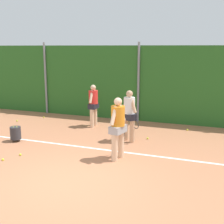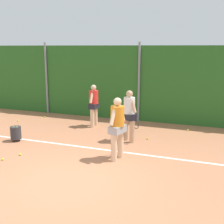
# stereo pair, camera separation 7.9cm
# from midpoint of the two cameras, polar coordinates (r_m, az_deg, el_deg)

# --- Properties ---
(ground_plane) EXTENTS (25.22, 25.22, 0.00)m
(ground_plane) POSITION_cam_midpoint_polar(r_m,az_deg,el_deg) (8.88, -2.91, -8.19)
(ground_plane) COLOR #B2704C
(hedge_fence_backdrop) EXTENTS (15.60, 0.25, 3.17)m
(hedge_fence_backdrop) POSITION_cam_midpoint_polar(r_m,az_deg,el_deg) (12.70, 5.10, 5.43)
(hedge_fence_backdrop) COLOR #286023
(hedge_fence_backdrop) RESTS_ON ground_plane
(fence_post_left) EXTENTS (0.10, 0.10, 3.32)m
(fence_post_left) POSITION_cam_midpoint_polar(r_m,az_deg,el_deg) (14.38, -12.77, 6.28)
(fence_post_left) COLOR gray
(fence_post_left) RESTS_ON ground_plane
(fence_post_center) EXTENTS (0.10, 0.10, 3.32)m
(fence_post_center) POSITION_cam_midpoint_polar(r_m,az_deg,el_deg) (12.52, 4.90, 5.67)
(fence_post_center) COLOR gray
(fence_post_center) RESTS_ON ground_plane
(court_baseline_paint) EXTENTS (11.40, 0.10, 0.01)m
(court_baseline_paint) POSITION_cam_midpoint_polar(r_m,az_deg,el_deg) (9.28, -1.77, -7.23)
(court_baseline_paint) COLOR white
(court_baseline_paint) RESTS_ON ground_plane
(player_foreground_near) EXTENTS (0.41, 0.81, 1.77)m
(player_foreground_near) POSITION_cam_midpoint_polar(r_m,az_deg,el_deg) (8.25, 0.88, -2.56)
(player_foreground_near) COLOR beige
(player_foreground_near) RESTS_ON ground_plane
(player_midcourt) EXTENTS (0.70, 0.53, 1.73)m
(player_midcourt) POSITION_cam_midpoint_polar(r_m,az_deg,el_deg) (9.85, 3.11, -0.23)
(player_midcourt) COLOR tan
(player_midcourt) RESTS_ON ground_plane
(player_backcourt_far) EXTENTS (0.36, 0.70, 1.67)m
(player_backcourt_far) POSITION_cam_midpoint_polar(r_m,az_deg,el_deg) (11.74, -3.78, 1.68)
(player_backcourt_far) COLOR beige
(player_backcourt_far) RESTS_ON ground_plane
(ball_hopper) EXTENTS (0.36, 0.36, 0.51)m
(ball_hopper) POSITION_cam_midpoint_polar(r_m,az_deg,el_deg) (10.52, -18.22, -3.83)
(ball_hopper) COLOR #2D2D33
(ball_hopper) RESTS_ON ground_plane
(tennis_ball_1) EXTENTS (0.07, 0.07, 0.07)m
(tennis_ball_1) POSITION_cam_midpoint_polar(r_m,az_deg,el_deg) (13.68, -13.09, -0.96)
(tennis_ball_1) COLOR #CCDB33
(tennis_ball_1) RESTS_ON ground_plane
(tennis_ball_2) EXTENTS (0.07, 0.07, 0.07)m
(tennis_ball_2) POSITION_cam_midpoint_polar(r_m,az_deg,el_deg) (10.36, 6.63, -5.02)
(tennis_ball_2) COLOR #CCDB33
(tennis_ball_2) RESTS_ON ground_plane
(tennis_ball_3) EXTENTS (0.07, 0.07, 0.07)m
(tennis_ball_3) POSITION_cam_midpoint_polar(r_m,az_deg,el_deg) (9.20, -17.41, -7.80)
(tennis_ball_3) COLOR #CCDB33
(tennis_ball_3) RESTS_ON ground_plane
(tennis_ball_6) EXTENTS (0.07, 0.07, 0.07)m
(tennis_ball_6) POSITION_cam_midpoint_polar(r_m,az_deg,el_deg) (8.98, -20.43, -8.54)
(tennis_ball_6) COLOR #CCDB33
(tennis_ball_6) RESTS_ON ground_plane
(tennis_ball_8) EXTENTS (0.07, 0.07, 0.07)m
(tennis_ball_8) POSITION_cam_midpoint_polar(r_m,az_deg,el_deg) (13.31, -17.91, -1.61)
(tennis_ball_8) COLOR #CCDB33
(tennis_ball_8) RESTS_ON ground_plane
(tennis_ball_9) EXTENTS (0.07, 0.07, 0.07)m
(tennis_ball_9) POSITION_cam_midpoint_polar(r_m,az_deg,el_deg) (11.66, 14.08, -3.32)
(tennis_ball_9) COLOR #CCDB33
(tennis_ball_9) RESTS_ON ground_plane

